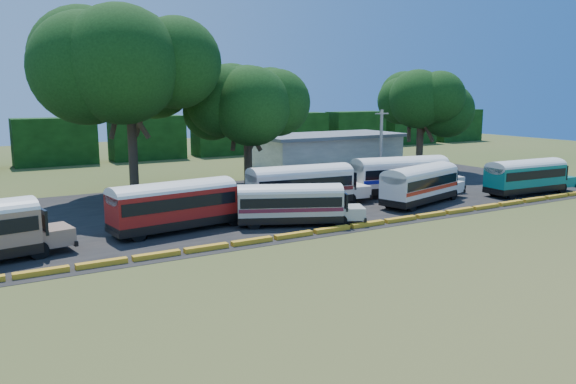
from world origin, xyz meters
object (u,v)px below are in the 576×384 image
bus_red (177,203)px  bus_white_red (421,182)px  bus_cream_west (293,202)px  tree_west (129,62)px  bus_teal (527,175)px

bus_red → bus_white_red: size_ratio=1.02×
bus_red → bus_white_red: bus_red is taller
bus_cream_west → bus_white_red: bus_white_red is taller
bus_cream_west → bus_red: bearing=-174.4°
bus_red → bus_cream_west: 7.93m
bus_cream_west → tree_west: tree_west is taller
bus_white_red → tree_west: 26.75m
bus_teal → bus_white_red: bearing=175.7°
bus_cream_west → tree_west: bearing=136.4°
bus_cream_west → bus_teal: size_ratio=0.91×
bus_red → bus_cream_west: bearing=-25.3°
bus_red → tree_west: (0.89, 13.71, 9.83)m
tree_west → bus_teal: bearing=-28.1°
bus_red → tree_west: tree_west is taller
bus_cream_west → tree_west: 20.24m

